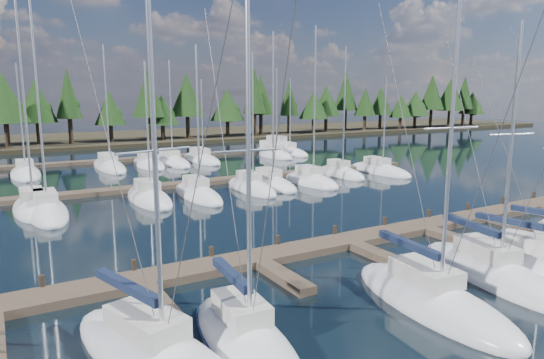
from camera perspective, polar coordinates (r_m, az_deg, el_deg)
ground at (r=38.62m, az=-2.59°, el=-2.92°), size 260.00×260.00×0.00m
far_shore at (r=95.35m, az=-19.57°, el=4.51°), size 220.00×30.00×0.60m
main_dock at (r=28.35m, az=9.42°, el=-7.50°), size 44.00×6.13×0.90m
back_docks at (r=56.38m, az=-11.84°, el=1.24°), size 50.00×21.80×0.40m
front_sailboat_0 at (r=17.25m, az=-13.61°, el=-19.53°), size 5.27×9.57×12.84m
front_sailboat_1 at (r=17.72m, az=-3.14°, el=-18.37°), size 3.25×8.15×12.63m
front_sailboat_2 at (r=21.69m, az=18.22°, el=-13.34°), size 3.81×9.28×13.50m
front_sailboat_3 at (r=25.72m, az=24.42°, el=-9.99°), size 4.47×9.73×12.61m
front_sailboat_4 at (r=27.83m, az=28.36°, el=-8.83°), size 4.40×8.94×11.36m
back_sailboat_rows at (r=52.07m, az=-10.74°, el=0.62°), size 44.13×31.14×16.53m
motor_yacht_right at (r=71.52m, az=0.35°, el=3.53°), size 4.19×8.66×4.14m
tree_line at (r=85.10m, az=-19.65°, el=8.77°), size 186.10×12.24×14.29m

